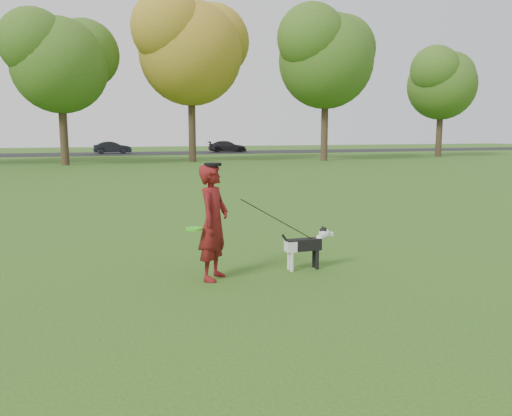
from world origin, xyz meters
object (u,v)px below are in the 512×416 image
object	(u,v)px
dog	(307,243)
car_mid	(112,148)
car_right	(227,147)
man	(214,222)

from	to	relation	value
dog	car_mid	distance (m)	40.24
dog	car_right	xyz separation A→B (m)	(8.98, 40.20, 0.16)
dog	car_mid	xyz separation A→B (m)	(-1.70, 40.20, 0.17)
man	dog	size ratio (longest dim) A/B	1.91
man	dog	bearing A→B (deg)	-51.73
dog	car_mid	size ratio (longest dim) A/B	0.26
car_right	dog	bearing A→B (deg)	174.25
man	dog	distance (m)	1.52
car_mid	car_right	world-z (taller)	car_mid
dog	car_right	world-z (taller)	car_right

